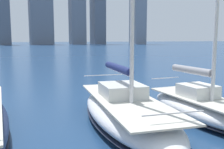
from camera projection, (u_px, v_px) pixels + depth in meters
city_skyline at (14, 10)px, 151.17m from camera, size 169.90×24.98×53.78m
sailboat_grey at (203, 106)px, 11.73m from camera, size 2.41×6.88×9.23m
sailboat_navy at (126, 110)px, 10.92m from camera, size 3.87×8.84×9.86m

